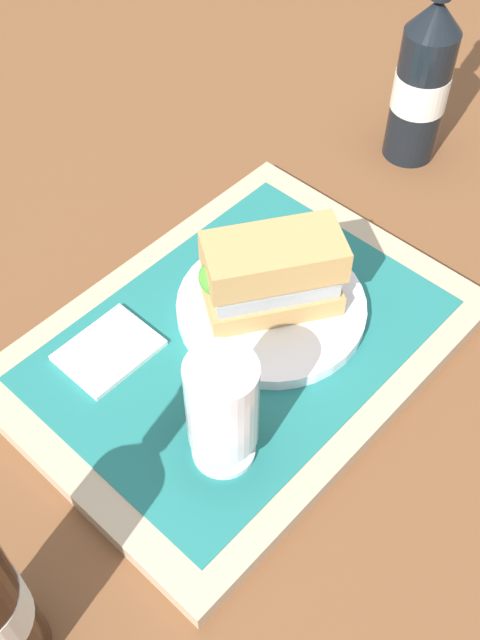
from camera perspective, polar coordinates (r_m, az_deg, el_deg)
ground_plane at (r=0.76m, az=0.00°, el=-2.36°), size 3.00×3.00×0.00m
tray at (r=0.76m, az=0.00°, el=-1.91°), size 0.44×0.32×0.02m
placemat at (r=0.75m, az=0.00°, el=-1.42°), size 0.38×0.27×0.00m
plate at (r=0.76m, az=2.33°, el=0.96°), size 0.19×0.19×0.01m
sandwich at (r=0.72m, az=2.20°, el=3.45°), size 0.14×0.13×0.08m
beer_glass at (r=0.62m, az=-1.33°, el=-6.72°), size 0.06×0.06×0.12m
napkin_folded at (r=0.75m, az=-9.78°, el=-2.25°), size 0.09×0.07×0.01m
second_bottle at (r=0.95m, az=13.51°, el=17.07°), size 0.07×0.07×0.27m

